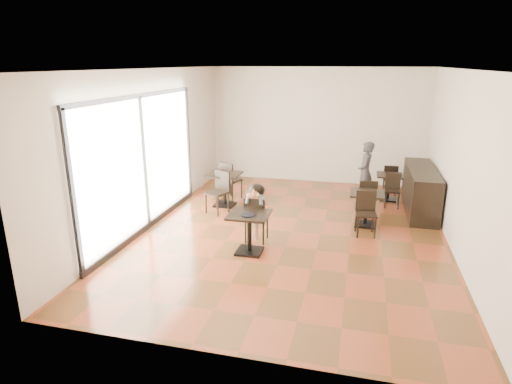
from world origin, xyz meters
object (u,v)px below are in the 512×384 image
(child_table, at_px, (249,233))
(chair_mid_b, at_px, (366,214))
(child_chair, at_px, (257,219))
(adult_patron, at_px, (365,172))
(chair_mid_a, at_px, (366,198))
(cafe_table_back, at_px, (389,187))
(chair_back_b, at_px, (392,191))
(cafe_table_left, at_px, (225,190))
(chair_left_b, at_px, (217,193))
(chair_back_a, at_px, (390,179))
(child, at_px, (257,213))
(chair_left_a, at_px, (231,180))
(cafe_table_mid, at_px, (366,209))

(child_table, xyz_separation_m, chair_mid_b, (2.04, 1.35, 0.06))
(child_chair, height_order, adult_patron, adult_patron)
(child_chair, xyz_separation_m, chair_mid_a, (2.04, 1.90, -0.01))
(cafe_table_back, height_order, chair_back_b, chair_back_b)
(adult_patron, distance_m, chair_mid_b, 2.21)
(cafe_table_left, relative_size, cafe_table_back, 1.21)
(chair_mid_b, xyz_separation_m, chair_left_b, (-3.29, 0.53, 0.04))
(child_chair, distance_m, adult_patron, 3.60)
(child_chair, bearing_deg, chair_back_a, -124.51)
(child_table, xyz_separation_m, adult_patron, (1.99, 3.53, 0.37))
(child, height_order, cafe_table_back, child)
(child, bearing_deg, cafe_table_left, 123.73)
(chair_mid_b, bearing_deg, chair_left_a, 145.35)
(chair_left_b, relative_size, chair_back_b, 1.21)
(chair_mid_b, relative_size, chair_back_a, 1.11)
(chair_back_a, bearing_deg, chair_left_a, 20.77)
(cafe_table_back, bearing_deg, chair_back_a, 84.45)
(child_chair, bearing_deg, child_table, 90.00)
(chair_mid_b, height_order, chair_back_b, chair_mid_b)
(child_table, distance_m, cafe_table_left, 2.74)
(cafe_table_left, bearing_deg, cafe_table_back, 20.05)
(cafe_table_mid, height_order, chair_left_b, chair_left_b)
(child_table, height_order, cafe_table_mid, child_table)
(adult_patron, bearing_deg, child, -32.67)
(chair_mid_a, height_order, chair_mid_b, same)
(child_chair, bearing_deg, chair_back_b, -133.95)
(chair_mid_b, relative_size, chair_back_b, 1.11)
(cafe_table_mid, relative_size, cafe_table_left, 0.92)
(cafe_table_mid, height_order, chair_left_a, chair_left_a)
(child_chair, relative_size, child, 0.79)
(chair_mid_a, bearing_deg, cafe_table_back, -119.80)
(cafe_table_left, bearing_deg, adult_patron, 18.76)
(child, bearing_deg, child_chair, 0.00)
(child, distance_m, chair_mid_b, 2.19)
(child_chair, height_order, cafe_table_back, child_chair)
(chair_mid_a, bearing_deg, chair_mid_b, 81.73)
(cafe_table_mid, height_order, chair_mid_a, chair_mid_a)
(cafe_table_back, bearing_deg, cafe_table_left, -159.95)
(chair_mid_b, xyz_separation_m, chair_left_a, (-3.29, 1.63, 0.04))
(chair_left_a, bearing_deg, chair_left_b, 113.27)
(chair_mid_a, bearing_deg, cafe_table_left, -7.98)
(chair_mid_a, bearing_deg, cafe_table_mid, 81.73)
(child_chair, distance_m, chair_back_b, 3.80)
(child_table, xyz_separation_m, child, (0.00, 0.55, 0.19))
(child_chair, xyz_separation_m, cafe_table_left, (-1.26, 1.88, -0.05))
(cafe_table_left, xyz_separation_m, chair_left_b, (0.00, -0.55, 0.08))
(child_table, distance_m, cafe_table_back, 4.62)
(chair_left_a, height_order, chair_back_a, chair_left_a)
(child_chair, xyz_separation_m, child, (0.00, 0.00, 0.12))
(cafe_table_back, bearing_deg, adult_patron, -153.30)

